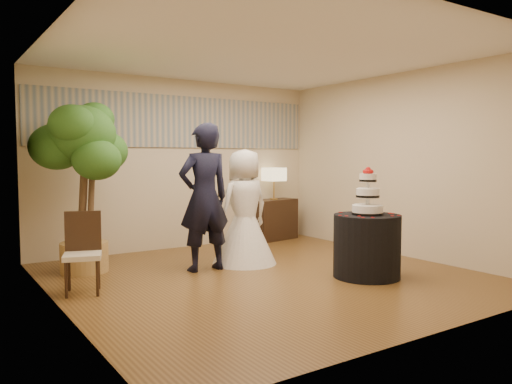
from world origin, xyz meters
TOP-DOWN VIEW (x-y plane):
  - floor at (0.00, 0.00)m, footprint 5.00×5.00m
  - ceiling at (0.00, 0.00)m, footprint 5.00×5.00m
  - wall_back at (0.00, 2.50)m, footprint 5.00×0.06m
  - wall_front at (0.00, -2.50)m, footprint 5.00×0.06m
  - wall_left at (-2.50, 0.00)m, footprint 0.06×5.00m
  - wall_right at (2.50, 0.00)m, footprint 0.06×5.00m
  - mural_border at (0.00, 2.48)m, footprint 4.90×0.02m
  - groom at (-0.50, 0.74)m, footprint 0.73×0.49m
  - bride at (0.18, 0.81)m, footprint 0.99×0.99m
  - cake_table at (1.03, -0.73)m, footprint 1.04×1.04m
  - wedding_cake at (1.03, -0.73)m, footprint 0.39×0.39m
  - console at (1.73, 2.26)m, footprint 0.95×0.54m
  - table_lamp at (1.73, 2.26)m, footprint 0.33×0.33m
  - ficus_tree at (-1.87, 1.53)m, footprint 1.43×1.43m
  - side_chair at (-2.16, 0.47)m, footprint 0.53×0.54m

SIDE VIEW (x-z plane):
  - floor at x=0.00m, z-range 0.00..0.00m
  - console at x=1.73m, z-range 0.00..0.74m
  - cake_table at x=1.03m, z-range 0.00..0.79m
  - side_chair at x=-2.16m, z-range 0.00..0.90m
  - bride at x=0.18m, z-range 0.00..1.63m
  - groom at x=-0.50m, z-range 0.00..1.97m
  - table_lamp at x=1.73m, z-range 0.74..1.32m
  - wedding_cake at x=1.03m, z-range 0.79..1.39m
  - ficus_tree at x=-1.87m, z-range 0.00..2.31m
  - wall_back at x=0.00m, z-range 0.00..2.80m
  - wall_front at x=0.00m, z-range 0.00..2.80m
  - wall_left at x=-2.50m, z-range 0.00..2.80m
  - wall_right at x=2.50m, z-range 0.00..2.80m
  - mural_border at x=0.00m, z-range 1.68..2.52m
  - ceiling at x=0.00m, z-range 2.80..2.80m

